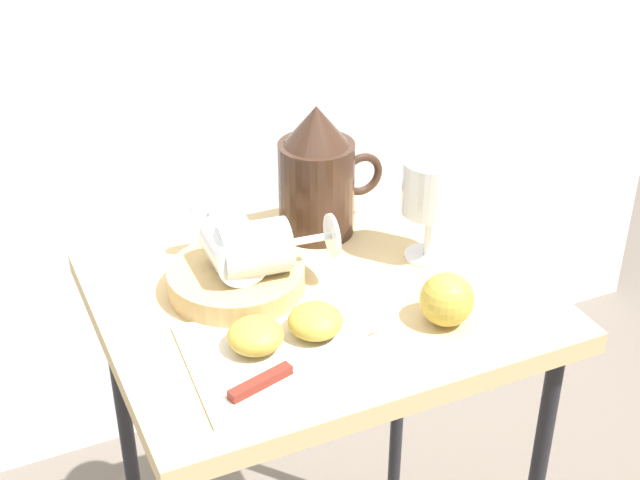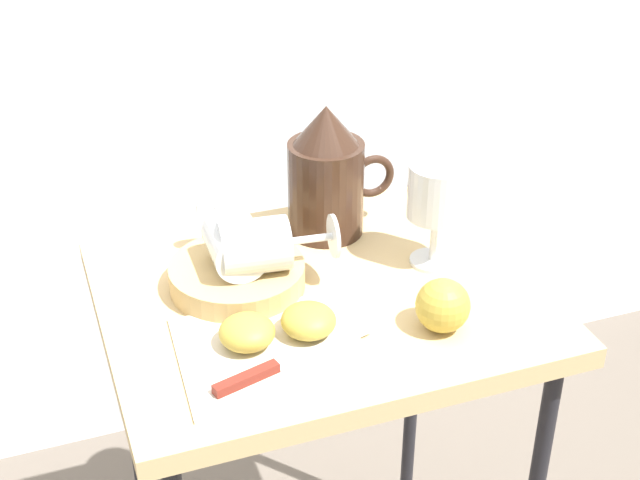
% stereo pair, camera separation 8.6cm
% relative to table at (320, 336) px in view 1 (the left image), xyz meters
% --- Properties ---
extents(table, '(0.58, 0.48, 0.74)m').
position_rel_table_xyz_m(table, '(0.00, 0.00, 0.00)').
color(table, tan).
rests_on(table, ground_plane).
extents(linen_napkin, '(0.23, 0.21, 0.00)m').
position_rel_table_xyz_m(linen_napkin, '(-0.10, -0.11, 0.08)').
color(linen_napkin, beige).
rests_on(linen_napkin, table).
extents(basket_tray, '(0.18, 0.18, 0.03)m').
position_rel_table_xyz_m(basket_tray, '(-0.10, 0.05, 0.09)').
color(basket_tray, tan).
rests_on(basket_tray, table).
extents(pitcher, '(0.16, 0.11, 0.20)m').
position_rel_table_xyz_m(pitcher, '(0.06, 0.15, 0.16)').
color(pitcher, '#382319').
rests_on(pitcher, table).
extents(wine_glass_upright, '(0.08, 0.08, 0.15)m').
position_rel_table_xyz_m(wine_glass_upright, '(0.17, 0.02, 0.18)').
color(wine_glass_upright, silver).
rests_on(wine_glass_upright, table).
extents(wine_glass_tipped_near, '(0.07, 0.15, 0.07)m').
position_rel_table_xyz_m(wine_glass_tipped_near, '(-0.10, 0.05, 0.15)').
color(wine_glass_tipped_near, silver).
rests_on(wine_glass_tipped_near, basket_tray).
extents(wine_glass_tipped_far, '(0.16, 0.08, 0.07)m').
position_rel_table_xyz_m(wine_glass_tipped_far, '(-0.08, 0.03, 0.15)').
color(wine_glass_tipped_far, silver).
rests_on(wine_glass_tipped_far, basket_tray).
extents(apple_half_left, '(0.07, 0.07, 0.04)m').
position_rel_table_xyz_m(apple_half_left, '(-0.13, -0.09, 0.10)').
color(apple_half_left, '#B29938').
rests_on(apple_half_left, linen_napkin).
extents(apple_half_right, '(0.07, 0.07, 0.04)m').
position_rel_table_xyz_m(apple_half_right, '(-0.05, -0.09, 0.10)').
color(apple_half_right, '#B29938').
rests_on(apple_half_right, linen_napkin).
extents(apple_whole, '(0.07, 0.07, 0.07)m').
position_rel_table_xyz_m(apple_whole, '(0.12, -0.13, 0.11)').
color(apple_whole, '#B29938').
rests_on(apple_whole, table).
extents(knife, '(0.22, 0.07, 0.01)m').
position_rel_table_xyz_m(knife, '(-0.11, -0.15, 0.08)').
color(knife, silver).
rests_on(knife, linen_napkin).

